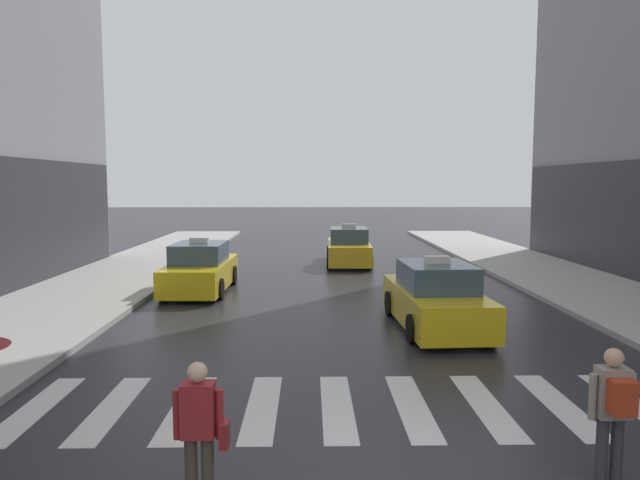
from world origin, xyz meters
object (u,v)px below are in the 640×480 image
object	(u,v)px
taxi_third	(349,248)
pedestrian_with_backpack	(613,406)
taxi_second	(200,270)
taxi_lead	(435,299)
pedestrian_with_handbag	(200,426)

from	to	relation	value
taxi_third	pedestrian_with_backpack	size ratio (longest dim) A/B	2.78
taxi_second	taxi_third	size ratio (longest dim) A/B	1.00
taxi_third	pedestrian_with_backpack	bearing A→B (deg)	-84.38
taxi_lead	taxi_third	distance (m)	11.27
taxi_lead	taxi_third	bearing A→B (deg)	97.04
taxi_second	pedestrian_with_handbag	bearing A→B (deg)	-79.27
pedestrian_with_handbag	taxi_second	bearing A→B (deg)	100.73
taxi_third	pedestrian_with_backpack	world-z (taller)	taxi_third
taxi_lead	taxi_third	size ratio (longest dim) A/B	1.00
taxi_second	pedestrian_with_handbag	xyz separation A→B (m)	(2.41, -12.72, 0.21)
taxi_lead	pedestrian_with_handbag	size ratio (longest dim) A/B	2.79
taxi_second	taxi_third	world-z (taller)	same
taxi_third	taxi_lead	bearing A→B (deg)	-82.96
taxi_second	pedestrian_with_handbag	distance (m)	12.94
pedestrian_with_backpack	taxi_lead	bearing A→B (deg)	93.46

